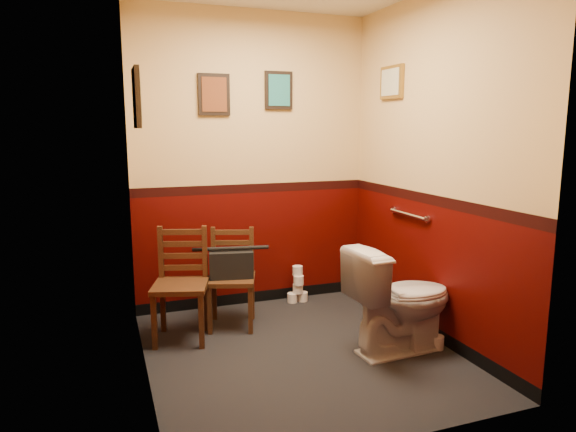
% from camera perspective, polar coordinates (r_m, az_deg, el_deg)
% --- Properties ---
extents(floor, '(2.20, 2.40, 0.00)m').
position_cam_1_polar(floor, '(3.98, 1.28, -14.93)').
color(floor, black).
rests_on(floor, ground).
extents(wall_back, '(2.20, 0.00, 2.70)m').
position_cam_1_polar(wall_back, '(4.76, -3.95, 5.99)').
color(wall_back, '#3C0402').
rests_on(wall_back, ground).
extents(wall_front, '(2.20, 0.00, 2.70)m').
position_cam_1_polar(wall_front, '(2.56, 11.26, 2.53)').
color(wall_front, '#3C0402').
rests_on(wall_front, ground).
extents(wall_left, '(0.00, 2.40, 2.70)m').
position_cam_1_polar(wall_left, '(3.39, -16.28, 4.07)').
color(wall_left, '#3C0402').
rests_on(wall_left, ground).
extents(wall_right, '(0.00, 2.40, 2.70)m').
position_cam_1_polar(wall_right, '(4.16, 15.67, 5.10)').
color(wall_right, '#3C0402').
rests_on(wall_right, ground).
extents(grab_bar, '(0.05, 0.56, 0.06)m').
position_cam_1_polar(grab_bar, '(4.39, 13.21, 0.17)').
color(grab_bar, silver).
rests_on(grab_bar, wall_right).
extents(framed_print_back_a, '(0.28, 0.04, 0.36)m').
position_cam_1_polar(framed_print_back_a, '(4.66, -8.22, 13.21)').
color(framed_print_back_a, black).
rests_on(framed_print_back_a, wall_back).
extents(framed_print_back_b, '(0.26, 0.04, 0.34)m').
position_cam_1_polar(framed_print_back_b, '(4.82, -1.04, 13.79)').
color(framed_print_back_b, black).
rests_on(framed_print_back_b, wall_back).
extents(framed_print_left, '(0.04, 0.30, 0.38)m').
position_cam_1_polar(framed_print_left, '(3.48, -16.46, 12.46)').
color(framed_print_left, black).
rests_on(framed_print_left, wall_left).
extents(framed_print_right, '(0.04, 0.34, 0.28)m').
position_cam_1_polar(framed_print_right, '(4.65, 11.43, 14.36)').
color(framed_print_right, olive).
rests_on(framed_print_right, wall_right).
extents(toilet, '(0.84, 0.50, 0.80)m').
position_cam_1_polar(toilet, '(3.96, 12.39, -9.10)').
color(toilet, white).
rests_on(toilet, floor).
extents(toilet_brush, '(0.10, 0.10, 0.37)m').
position_cam_1_polar(toilet_brush, '(4.18, 16.23, -13.22)').
color(toilet_brush, silver).
rests_on(toilet_brush, floor).
extents(chair_left, '(0.52, 0.52, 0.88)m').
position_cam_1_polar(chair_left, '(4.17, -11.79, -7.43)').
color(chair_left, '#58331A').
rests_on(chair_left, floor).
extents(chair_right, '(0.49, 0.49, 0.83)m').
position_cam_1_polar(chair_right, '(4.38, -6.27, -6.84)').
color(chair_right, '#58331A').
rests_on(chair_right, floor).
extents(handbag, '(0.39, 0.24, 0.26)m').
position_cam_1_polar(handbag, '(4.31, -6.35, -5.30)').
color(handbag, black).
rests_on(handbag, chair_right).
extents(tp_stack, '(0.20, 0.12, 0.35)m').
position_cam_1_polar(tp_stack, '(4.99, 1.09, -7.86)').
color(tp_stack, silver).
rests_on(tp_stack, floor).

